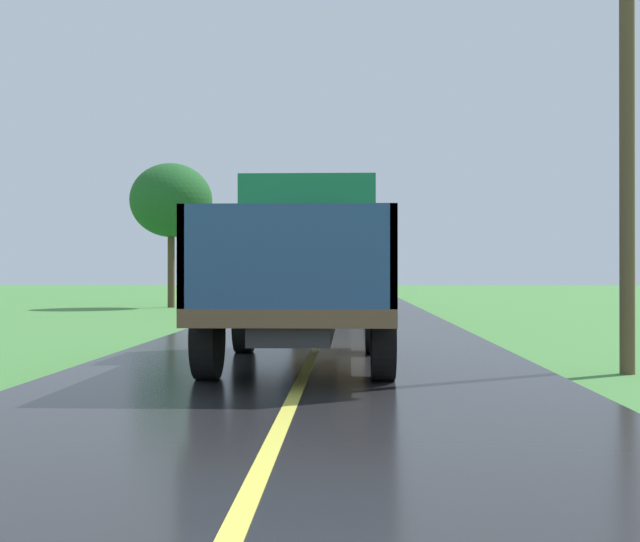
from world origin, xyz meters
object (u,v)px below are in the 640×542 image
object	(u,v)px
banana_truck_near	(305,266)
roadside_tree_mid_right	(171,201)
utility_pole_roadside	(627,85)
banana_truck_far	(335,270)

from	to	relation	value
banana_truck_near	roadside_tree_mid_right	distance (m)	21.57
utility_pole_roadside	roadside_tree_mid_right	size ratio (longest dim) A/B	1.25
banana_truck_near	utility_pole_roadside	world-z (taller)	utility_pole_roadside
roadside_tree_mid_right	banana_truck_far	bearing A→B (deg)	-43.94
banana_truck_near	banana_truck_far	bearing A→B (deg)	89.14
utility_pole_roadside	banana_truck_near	bearing A→B (deg)	166.34
banana_truck_near	banana_truck_far	xyz separation A→B (m)	(0.21, 13.89, 0.01)
banana_truck_near	roadside_tree_mid_right	world-z (taller)	roadside_tree_mid_right
utility_pole_roadside	banana_truck_far	bearing A→B (deg)	105.66
utility_pole_roadside	roadside_tree_mid_right	distance (m)	24.06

